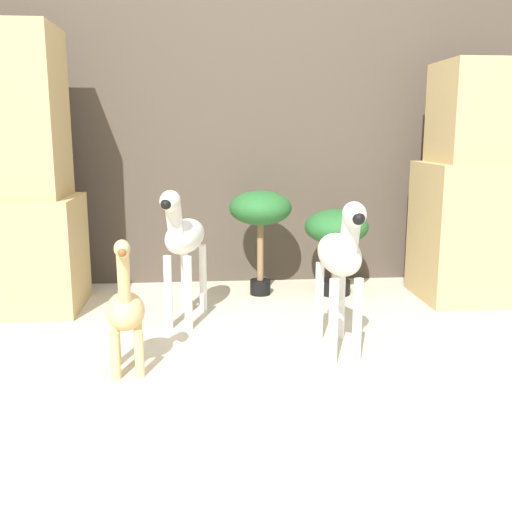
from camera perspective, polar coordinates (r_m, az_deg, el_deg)
ground_plane at (r=2.41m, az=1.92°, el=-10.96°), size 14.00×14.00×0.00m
wall_back at (r=3.75m, az=-0.81°, el=14.34°), size 6.40×0.08×2.20m
rock_pillar_left at (r=3.37m, az=-22.99°, el=6.35°), size 0.74×0.52×1.45m
rock_pillar_right at (r=3.58m, az=21.37°, el=5.62°), size 0.74×0.52×1.30m
zebra_right at (r=2.51m, az=8.06°, el=-0.14°), size 0.17×0.54×0.68m
zebra_left at (r=2.93m, az=-6.92°, el=1.64°), size 0.26×0.55×0.68m
giraffe_figurine at (r=2.37m, az=-12.33°, el=-5.07°), size 0.17×0.34×0.56m
potted_palm_front at (r=3.41m, az=0.42°, el=4.17°), size 0.36×0.36×0.61m
potted_palm_back at (r=3.46m, az=7.66°, el=2.21°), size 0.36×0.36×0.50m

